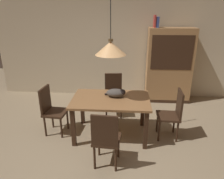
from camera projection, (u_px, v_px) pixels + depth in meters
ground at (109, 153)px, 3.53m from camera, size 10.00×10.00×0.00m
back_wall at (117, 42)px, 5.46m from camera, size 6.40×0.10×2.90m
dining_table at (111, 104)px, 3.83m from camera, size 1.40×0.90×0.75m
chair_right_side at (173, 112)px, 3.80m from camera, size 0.41×0.41×0.93m
chair_far_back at (113, 93)px, 4.70m from camera, size 0.43×0.43×0.93m
chair_near_front at (106, 138)px, 3.06m from camera, size 0.43×0.43×0.93m
chair_left_side at (51, 108)px, 3.96m from camera, size 0.44×0.44×0.93m
cat_sleeping at (116, 93)px, 3.85m from camera, size 0.39×0.22×0.16m
pendant_lamp at (111, 48)px, 3.46m from camera, size 0.52×0.52×1.30m
hutch_bookcase at (169, 67)px, 5.27m from camera, size 1.12×0.45×1.85m
book_red_tall at (155, 21)px, 4.90m from camera, size 0.04×0.22×0.28m
book_blue_wide at (157, 22)px, 4.91m from camera, size 0.06×0.24×0.24m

